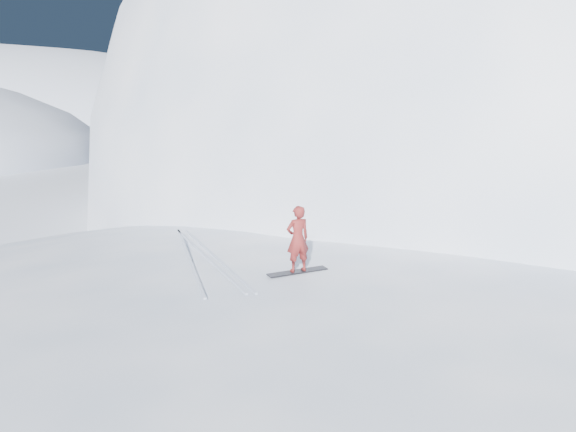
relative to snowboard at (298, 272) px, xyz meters
name	(u,v)px	position (x,y,z in m)	size (l,w,h in m)	color
near_ridge	(341,370)	(0.98, -0.30, -2.41)	(36.00, 28.00, 4.80)	white
summit_peak	(510,189)	(21.98, 22.70, -2.41)	(60.00, 56.00, 56.00)	white
peak_shoulder	(395,212)	(9.98, 16.70, -2.41)	(28.00, 24.00, 18.00)	white
wind_bumps	(284,398)	(-0.57, -1.18, -2.41)	(16.00, 14.40, 1.00)	white
snowboard	(298,272)	(0.00, 0.00, 0.00)	(1.44, 0.27, 0.02)	black
snowboarder	(298,239)	(0.00, 0.00, 0.77)	(0.55, 0.36, 1.52)	maroon
board_tracks	(203,255)	(-2.04, 1.76, 0.01)	(1.54, 5.99, 0.04)	silver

